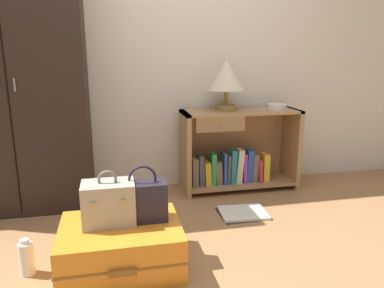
# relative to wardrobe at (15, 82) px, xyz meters

# --- Properties ---
(ground_plane) EXTENTS (9.00, 9.00, 0.00)m
(ground_plane) POSITION_rel_wardrobe_xyz_m (1.06, -1.20, -0.97)
(ground_plane) COLOR #9E7047
(back_wall) EXTENTS (6.40, 0.10, 2.60)m
(back_wall) POSITION_rel_wardrobe_xyz_m (1.06, 0.30, 0.33)
(back_wall) COLOR silver
(back_wall) RESTS_ON ground_plane
(wardrobe) EXTENTS (1.01, 0.47, 1.95)m
(wardrobe) POSITION_rel_wardrobe_xyz_m (0.00, 0.00, 0.00)
(wardrobe) COLOR black
(wardrobe) RESTS_ON ground_plane
(bookshelf) EXTENTS (1.02, 0.37, 0.70)m
(bookshelf) POSITION_rel_wardrobe_xyz_m (1.73, 0.05, -0.65)
(bookshelf) COLOR #A37A51
(bookshelf) RESTS_ON ground_plane
(table_lamp) EXTENTS (0.30, 0.30, 0.43)m
(table_lamp) POSITION_rel_wardrobe_xyz_m (1.63, 0.06, 0.01)
(table_lamp) COLOR olive
(table_lamp) RESTS_ON bookshelf
(bowl) EXTENTS (0.17, 0.17, 0.05)m
(bowl) POSITION_rel_wardrobe_xyz_m (2.08, 0.02, -0.25)
(bowl) COLOR silver
(bowl) RESTS_ON bookshelf
(suitcase_large) EXTENTS (0.67, 0.54, 0.26)m
(suitcase_large) POSITION_rel_wardrobe_xyz_m (0.70, -1.03, -0.85)
(suitcase_large) COLOR orange
(suitcase_large) RESTS_ON ground_plane
(train_case) EXTENTS (0.29, 0.20, 0.31)m
(train_case) POSITION_rel_wardrobe_xyz_m (0.64, -0.99, -0.60)
(train_case) COLOR #A89E8E
(train_case) RESTS_ON suitcase_large
(handbag) EXTENTS (0.26, 0.14, 0.32)m
(handbag) POSITION_rel_wardrobe_xyz_m (0.83, -0.98, -0.60)
(handbag) COLOR #231E2D
(handbag) RESTS_ON suitcase_large
(bottle) EXTENTS (0.08, 0.08, 0.21)m
(bottle) POSITION_rel_wardrobe_xyz_m (0.19, -0.99, -0.88)
(bottle) COLOR white
(bottle) RESTS_ON ground_plane
(open_book_on_floor) EXTENTS (0.36, 0.30, 0.02)m
(open_book_on_floor) POSITION_rel_wardrobe_xyz_m (1.61, -0.51, -0.96)
(open_book_on_floor) COLOR white
(open_book_on_floor) RESTS_ON ground_plane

